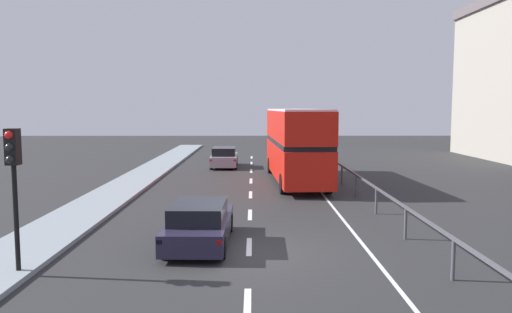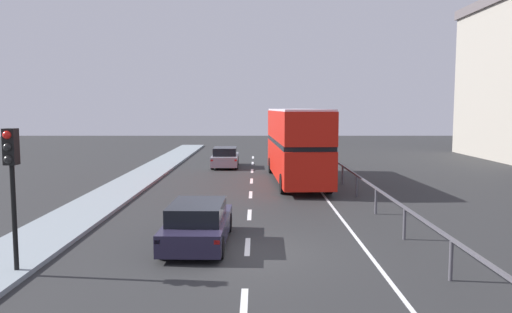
# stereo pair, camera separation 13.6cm
# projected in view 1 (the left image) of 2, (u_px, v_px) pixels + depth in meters

# --- Properties ---
(ground_plane) EXTENTS (73.42, 120.00, 0.10)m
(ground_plane) POSITION_uv_depth(u_px,v_px,m) (249.00, 253.00, 14.63)
(ground_plane) COLOR #2A2B2B
(near_sidewalk_kerb) EXTENTS (2.38, 80.00, 0.14)m
(near_sidewalk_kerb) POSITION_uv_depth(u_px,v_px,m) (23.00, 250.00, 14.57)
(near_sidewalk_kerb) COLOR gray
(near_sidewalk_kerb) RESTS_ON ground
(lane_paint_markings) EXTENTS (3.66, 46.00, 0.01)m
(lane_paint_markings) POSITION_uv_depth(u_px,v_px,m) (299.00, 199.00, 22.99)
(lane_paint_markings) COLOR silver
(lane_paint_markings) RESTS_ON ground
(bridge_side_railing) EXTENTS (0.10, 42.00, 1.08)m
(bridge_side_railing) POSITION_uv_depth(u_px,v_px,m) (357.00, 178.00, 23.52)
(bridge_side_railing) COLOR #4C4A52
(bridge_side_railing) RESTS_ON ground
(double_decker_bus_red) EXTENTS (2.95, 10.89, 4.13)m
(double_decker_bus_red) POSITION_uv_depth(u_px,v_px,m) (296.00, 143.00, 28.00)
(double_decker_bus_red) COLOR red
(double_decker_bus_red) RESTS_ON ground
(hatchback_car_near) EXTENTS (1.91, 4.47, 1.33)m
(hatchback_car_near) POSITION_uv_depth(u_px,v_px,m) (200.00, 224.00, 15.35)
(hatchback_car_near) COLOR #242036
(hatchback_car_near) RESTS_ON ground
(traffic_signal_pole) EXTENTS (0.30, 0.42, 3.57)m
(traffic_signal_pole) POSITION_uv_depth(u_px,v_px,m) (13.00, 165.00, 12.25)
(traffic_signal_pole) COLOR black
(traffic_signal_pole) RESTS_ON near_sidewalk_kerb
(sedan_car_ahead) EXTENTS (1.88, 4.28, 1.42)m
(sedan_car_ahead) POSITION_uv_depth(u_px,v_px,m) (224.00, 158.00, 35.25)
(sedan_car_ahead) COLOR gray
(sedan_car_ahead) RESTS_ON ground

